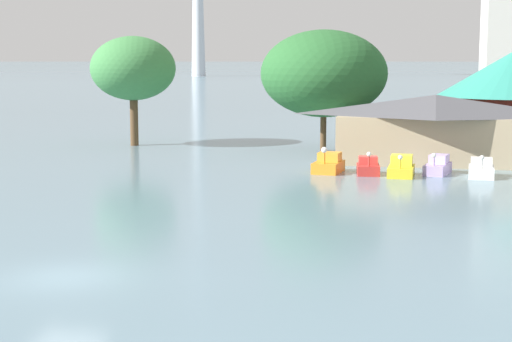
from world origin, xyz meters
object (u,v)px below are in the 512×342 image
at_px(boathouse, 435,127).
at_px(shoreline_tree_mid, 324,74).
at_px(shoreline_tree_tall_left, 133,69).
at_px(pedal_boat_yellow, 401,168).
at_px(pedal_boat_lavender, 438,166).
at_px(pedal_boat_white, 481,170).
at_px(pedal_boat_orange, 328,164).
at_px(pedal_boat_red, 368,167).

distance_m(boathouse, shoreline_tree_mid, 11.45).
relative_size(shoreline_tree_tall_left, shoreline_tree_mid, 0.91).
xyz_separation_m(pedal_boat_yellow, pedal_boat_lavender, (2.31, 1.51, -0.03)).
relative_size(boathouse, shoreline_tree_tall_left, 1.58).
xyz_separation_m(pedal_boat_white, shoreline_tree_mid, (-11.80, 12.70, 5.76)).
bearing_deg(shoreline_tree_tall_left, pedal_boat_yellow, -30.39).
height_order(pedal_boat_lavender, shoreline_tree_mid, shoreline_tree_mid).
relative_size(pedal_boat_white, boathouse, 0.18).
bearing_deg(pedal_boat_white, shoreline_tree_tall_left, -112.23).
bearing_deg(pedal_boat_lavender, pedal_boat_orange, -70.89).
bearing_deg(pedal_boat_lavender, pedal_boat_yellow, -44.59).
distance_m(pedal_boat_lavender, shoreline_tree_mid, 15.91).
xyz_separation_m(pedal_boat_orange, boathouse, (6.88, 6.31, 2.04)).
bearing_deg(shoreline_tree_mid, pedal_boat_yellow, -62.83).
xyz_separation_m(pedal_boat_orange, shoreline_tree_tall_left, (-18.41, 12.95, 6.05)).
bearing_deg(pedal_boat_red, pedal_boat_white, 84.90).
bearing_deg(shoreline_tree_mid, pedal_boat_red, -70.28).
relative_size(pedal_boat_lavender, pedal_boat_white, 1.19).
distance_m(pedal_boat_red, shoreline_tree_mid, 14.91).
xyz_separation_m(pedal_boat_red, pedal_boat_yellow, (2.15, -0.28, 0.05)).
distance_m(pedal_boat_orange, pedal_boat_white, 9.81).
distance_m(pedal_boat_red, pedal_boat_lavender, 4.63).
height_order(boathouse, shoreline_tree_mid, shoreline_tree_mid).
xyz_separation_m(pedal_boat_red, shoreline_tree_mid, (-4.64, 12.94, 5.78)).
bearing_deg(pedal_boat_red, pedal_boat_yellow, 75.60).
distance_m(pedal_boat_yellow, pedal_boat_white, 5.05).
height_order(pedal_boat_orange, pedal_boat_yellow, pedal_boat_orange).
relative_size(boathouse, shoreline_tree_mid, 1.44).
xyz_separation_m(pedal_boat_orange, pedal_boat_white, (9.81, -0.14, -0.04)).
relative_size(pedal_boat_lavender, boathouse, 0.22).
height_order(pedal_boat_lavender, boathouse, boathouse).
bearing_deg(shoreline_tree_mid, pedal_boat_lavender, -52.15).
bearing_deg(boathouse, pedal_boat_yellow, -106.65).
xyz_separation_m(pedal_boat_red, pedal_boat_white, (7.17, 0.24, 0.02)).
height_order(pedal_boat_red, boathouse, boathouse).
distance_m(pedal_boat_yellow, pedal_boat_lavender, 2.76).
xyz_separation_m(pedal_boat_yellow, boathouse, (2.09, 6.98, 2.05)).
distance_m(pedal_boat_lavender, boathouse, 5.86).
xyz_separation_m(pedal_boat_lavender, shoreline_tree_mid, (-9.10, 11.71, 5.76)).
relative_size(pedal_boat_orange, pedal_boat_yellow, 0.99).
relative_size(pedal_boat_red, boathouse, 0.16).
relative_size(pedal_boat_white, shoreline_tree_mid, 0.26).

